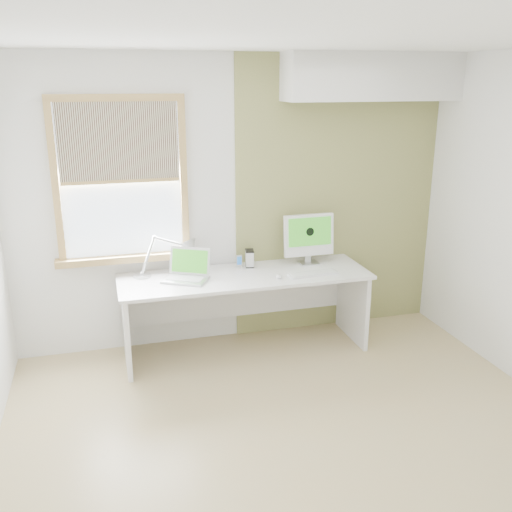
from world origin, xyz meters
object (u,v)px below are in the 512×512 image
object	(u,v)px
desk	(243,293)
laptop	(187,272)
imac	(309,236)
external_drive	(250,258)
desk_lamp	(181,252)

from	to	relation	value
desk	laptop	distance (m)	0.57
laptop	imac	size ratio (longest dim) A/B	0.97
desk	external_drive	bearing A→B (deg)	57.29
desk	desk_lamp	bearing A→B (deg)	163.08
desk	imac	size ratio (longest dim) A/B	4.64
laptop	imac	distance (m)	1.18
external_drive	imac	world-z (taller)	imac
desk_lamp	laptop	xyz separation A→B (m)	(0.02, -0.19, -0.12)
desk	desk_lamp	distance (m)	0.67
external_drive	imac	xyz separation A→B (m)	(0.55, -0.05, 0.18)
desk_lamp	external_drive	size ratio (longest dim) A/B	4.16
external_drive	desk	bearing A→B (deg)	-122.71
desk_lamp	external_drive	distance (m)	0.63
desk_lamp	desk	bearing A→B (deg)	-16.92
desk	laptop	bearing A→B (deg)	-176.76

